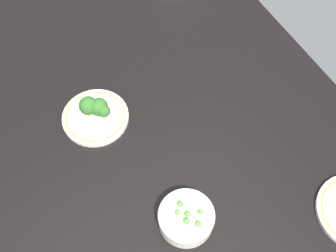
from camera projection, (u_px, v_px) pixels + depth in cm
name	position (u px, v px, depth cm)	size (l,w,h in cm)	color
dining_table	(168.00, 134.00, 120.22)	(155.10, 101.64, 4.00)	black
plate_broccoli	(95.00, 114.00, 118.36)	(18.37, 18.37, 8.65)	white
bowl_peas	(186.00, 218.00, 102.60)	(13.56, 13.56, 6.05)	white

